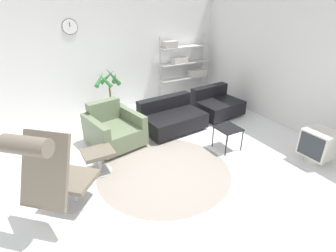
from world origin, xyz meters
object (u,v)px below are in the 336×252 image
side_table (228,130)px  potted_plant (110,95)px  crt_television (318,145)px  shelf_unit (184,62)px  armchair_red (114,130)px  couch_low (171,118)px  couch_second (216,105)px  lounge_chair (52,170)px  ottoman (99,157)px

side_table → potted_plant: 2.73m
crt_television → potted_plant: size_ratio=0.47×
side_table → shelf_unit: bearing=73.5°
armchair_red → side_table: size_ratio=2.53×
couch_low → couch_second: bearing=-178.4°
side_table → crt_television: crt_television is taller
lounge_chair → potted_plant: (1.53, 2.69, -0.18)m
shelf_unit → armchair_red: bearing=-148.5°
ottoman → crt_television: bearing=-24.6°
couch_second → potted_plant: 2.44m
crt_television → lounge_chair: bearing=78.7°
crt_television → side_table: bearing=42.9°
armchair_red → potted_plant: (0.35, 1.21, 0.27)m
crt_television → potted_plant: bearing=33.8°
couch_low → side_table: (0.46, -1.19, 0.14)m
couch_second → crt_television: couch_second is taller
ottoman → side_table: bearing=-10.8°
side_table → shelf_unit: size_ratio=0.25×
potted_plant → lounge_chair: bearing=-119.7°
couch_low → shelf_unit: shelf_unit is taller
armchair_red → crt_television: size_ratio=1.85×
couch_second → shelf_unit: (-0.03, 1.35, 0.74)m
lounge_chair → couch_low: 2.91m
armchair_red → couch_second: (2.54, 0.18, -0.05)m
lounge_chair → side_table: (2.89, 0.33, -0.37)m
ottoman → side_table: 2.24m
couch_second → shelf_unit: size_ratio=0.64×
side_table → crt_television: 1.45m
lounge_chair → potted_plant: 3.10m
shelf_unit → crt_television: bearing=-86.9°
couch_second → potted_plant: size_ratio=0.87×
lounge_chair → potted_plant: size_ratio=1.07×
couch_second → side_table: (-0.83, -1.34, 0.14)m
couch_low → ottoman: bearing=19.2°
crt_television → potted_plant: 4.15m
lounge_chair → shelf_unit: 4.77m
ottoman → couch_second: couch_second is taller
armchair_red → shelf_unit: shelf_unit is taller
potted_plant → couch_second: bearing=-25.1°
lounge_chair → couch_second: lounge_chair is taller
lounge_chair → couch_low: size_ratio=0.99×
shelf_unit → couch_low: bearing=-130.0°
lounge_chair → couch_low: (2.43, 1.52, -0.50)m
lounge_chair → ottoman: size_ratio=2.82×
ottoman → potted_plant: size_ratio=0.38×
ottoman → potted_plant: 2.13m
lounge_chair → crt_television: bearing=32.1°
armchair_red → couch_second: armchair_red is taller
couch_second → potted_plant: bearing=-29.8°
couch_low → potted_plant: size_ratio=1.07×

